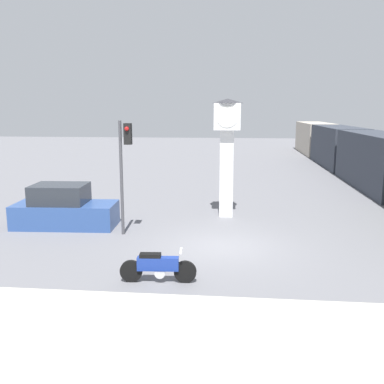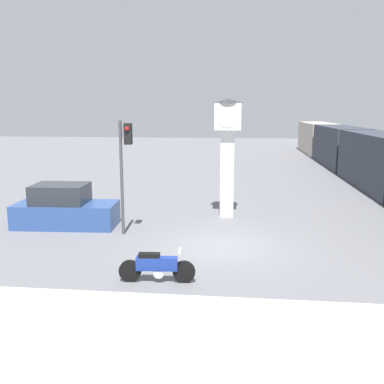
# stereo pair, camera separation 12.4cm
# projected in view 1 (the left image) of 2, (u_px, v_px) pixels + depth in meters

# --- Properties ---
(ground_plane) EXTENTS (120.00, 120.00, 0.00)m
(ground_plane) POSITION_uv_depth(u_px,v_px,m) (222.00, 247.00, 15.33)
(ground_plane) COLOR slate
(sidewalk_strip) EXTENTS (36.00, 6.00, 0.10)m
(sidewalk_strip) POSITION_uv_depth(u_px,v_px,m) (211.00, 366.00, 8.13)
(sidewalk_strip) COLOR #BCB7A8
(sidewalk_strip) RESTS_ON ground_plane
(motorcycle) EXTENTS (2.19, 0.48, 0.97)m
(motorcycle) POSITION_uv_depth(u_px,v_px,m) (158.00, 267.00, 12.13)
(motorcycle) COLOR black
(motorcycle) RESTS_ON ground_plane
(clock_tower) EXTENTS (1.40, 1.40, 5.33)m
(clock_tower) POSITION_uv_depth(u_px,v_px,m) (227.00, 140.00, 19.18)
(clock_tower) COLOR white
(clock_tower) RESTS_ON ground_plane
(freight_train) EXTENTS (2.80, 43.48, 3.40)m
(freight_train) POSITION_uv_depth(u_px,v_px,m) (355.00, 152.00, 31.99)
(freight_train) COLOR #425138
(freight_train) RESTS_ON ground_plane
(traffic_light) EXTENTS (0.50, 0.35, 4.45)m
(traffic_light) POSITION_uv_depth(u_px,v_px,m) (124.00, 158.00, 16.33)
(traffic_light) COLOR #47474C
(traffic_light) RESTS_ON ground_plane
(parked_car) EXTENTS (4.29, 2.01, 1.80)m
(parked_car) POSITION_uv_depth(u_px,v_px,m) (64.00, 209.00, 17.90)
(parked_car) COLOR #2D4C8C
(parked_car) RESTS_ON ground_plane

